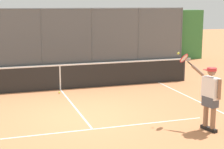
# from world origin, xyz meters

# --- Properties ---
(ground_plane) EXTENTS (60.00, 60.00, 0.00)m
(ground_plane) POSITION_xyz_m (0.00, 0.00, 0.00)
(ground_plane) COLOR #C67A4C
(court_line_markings) EXTENTS (8.27, 8.66, 0.01)m
(court_line_markings) POSITION_xyz_m (0.00, 1.43, 0.00)
(court_line_markings) COLOR white
(court_line_markings) RESTS_ON ground
(fence_backdrop) EXTENTS (18.74, 1.37, 2.99)m
(fence_backdrop) POSITION_xyz_m (0.00, -9.42, 1.41)
(fence_backdrop) COLOR #565B60
(fence_backdrop) RESTS_ON ground
(tennis_net) EXTENTS (10.62, 0.09, 1.07)m
(tennis_net) POSITION_xyz_m (0.00, -3.68, 0.49)
(tennis_net) COLOR #2D2D2D
(tennis_net) RESTS_ON ground
(tennis_player) EXTENTS (0.69, 1.31, 1.95)m
(tennis_player) POSITION_xyz_m (-2.85, 2.06, 0.97)
(tennis_player) COLOR black
(tennis_player) RESTS_ON ground
(tennis_ball_mid_court) EXTENTS (0.07, 0.07, 0.07)m
(tennis_ball_mid_court) POSITION_xyz_m (0.14, -3.10, 0.03)
(tennis_ball_mid_court) COLOR #D6E042
(tennis_ball_mid_court) RESTS_ON ground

